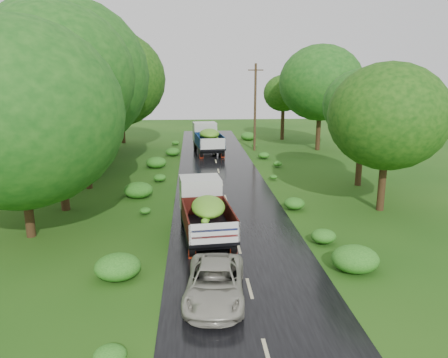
{
  "coord_description": "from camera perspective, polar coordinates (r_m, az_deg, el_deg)",
  "views": [
    {
      "loc": [
        -2.02,
        -14.82,
        7.92
      ],
      "look_at": [
        -0.23,
        10.39,
        1.7
      ],
      "focal_mm": 35.0,
      "sensor_mm": 36.0,
      "label": 1
    }
  ],
  "objects": [
    {
      "name": "road_lines",
      "position": [
        22.36,
        1.38,
        -6.87
      ],
      "size": [
        0.12,
        69.6,
        0.0
      ],
      "color": "#BFB78C",
      "rests_on": "road"
    },
    {
      "name": "ground",
      "position": [
        16.92,
        3.36,
        -14.11
      ],
      "size": [
        120.0,
        120.0,
        0.0
      ],
      "primitive_type": "plane",
      "color": "#16430E",
      "rests_on": "ground"
    },
    {
      "name": "truck_far",
      "position": [
        43.67,
        -2.18,
        5.5
      ],
      "size": [
        3.08,
        6.95,
        2.83
      ],
      "rotation": [
        0.0,
        0.0,
        0.11
      ],
      "color": "black",
      "rests_on": "ground"
    },
    {
      "name": "trees_right",
      "position": [
        38.85,
        13.83,
        10.55
      ],
      "size": [
        5.89,
        30.96,
        8.69
      ],
      "color": "black",
      "rests_on": "ground"
    },
    {
      "name": "truck_near",
      "position": [
        21.44,
        -2.54,
        -3.78
      ],
      "size": [
        2.72,
        6.23,
        2.54
      ],
      "rotation": [
        0.0,
        0.0,
        0.1
      ],
      "color": "black",
      "rests_on": "ground"
    },
    {
      "name": "road",
      "position": [
        21.43,
        1.64,
        -7.84
      ],
      "size": [
        6.5,
        80.0,
        0.02
      ],
      "primitive_type": "cube",
      "color": "black",
      "rests_on": "ground"
    },
    {
      "name": "utility_pole",
      "position": [
        44.88,
        4.08,
        9.43
      ],
      "size": [
        1.53,
        0.25,
        8.74
      ],
      "rotation": [
        0.0,
        0.0,
        -0.05
      ],
      "color": "#382616",
      "rests_on": "ground"
    },
    {
      "name": "car",
      "position": [
        15.92,
        -1.18,
        -13.42
      ],
      "size": [
        2.46,
        4.6,
        1.23
      ],
      "primitive_type": "imported",
      "rotation": [
        0.0,
        0.0,
        -0.1
      ],
      "color": "#A7A494",
      "rests_on": "road"
    },
    {
      "name": "shrubs",
      "position": [
        29.86,
        -0.06,
        -0.85
      ],
      "size": [
        11.9,
        44.0,
        0.7
      ],
      "color": "#1D5F16",
      "rests_on": "ground"
    },
    {
      "name": "trees_left",
      "position": [
        35.72,
        -18.09,
        11.56
      ],
      "size": [
        6.99,
        33.13,
        9.95
      ],
      "color": "black",
      "rests_on": "ground"
    }
  ]
}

